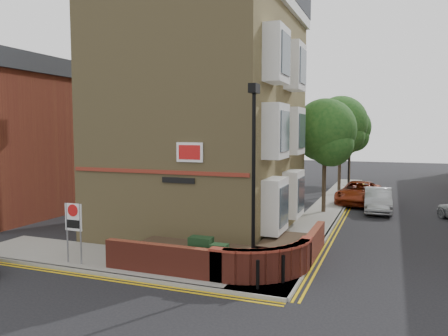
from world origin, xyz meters
TOP-DOWN VIEW (x-y plane):
  - ground at (0.00, 0.00)m, footprint 120.00×120.00m
  - pavement_corner at (-3.50, 1.50)m, footprint 13.00×3.00m
  - pavement_main at (2.00, 16.00)m, footprint 2.00×32.00m
  - kerb_side at (-3.50, 0.00)m, footprint 13.00×0.15m
  - kerb_main_near at (3.00, 16.00)m, footprint 0.15×32.00m
  - yellow_lines_side at (-3.50, -0.25)m, footprint 13.00×0.28m
  - yellow_lines_main at (3.25, 16.00)m, footprint 0.28×32.00m
  - corner_building at (-2.84, 8.00)m, footprint 8.95×10.40m
  - garden_wall at (0.00, 2.50)m, footprint 6.80×6.00m
  - lamppost at (1.60, 1.20)m, footprint 0.25×0.50m
  - utility_cabinet_large at (-0.30, 1.30)m, footprint 0.80×0.45m
  - utility_cabinet_small at (0.50, 1.00)m, footprint 0.55×0.40m
  - bollard_near at (2.00, 0.40)m, footprint 0.11×0.11m
  - bollard_far at (2.60, 1.20)m, footprint 0.11×0.11m
  - zone_sign at (-5.00, 0.50)m, footprint 0.72×0.07m
  - side_building at (-15.00, 8.00)m, footprint 6.40×10.40m
  - tree_near at (2.00, 14.05)m, footprint 3.64×3.65m
  - tree_mid at (2.00, 22.05)m, footprint 4.03×4.03m
  - tree_far at (2.00, 30.05)m, footprint 3.81×3.81m
  - traffic_light_assembly at (2.40, 25.00)m, footprint 0.20×0.16m
  - silver_car_near at (5.00, 15.72)m, footprint 1.74×4.45m
  - red_car_main at (3.69, 18.44)m, footprint 2.97×5.57m

SIDE VIEW (x-z plane):
  - ground at x=0.00m, z-range 0.00..0.00m
  - garden_wall at x=0.00m, z-range -0.60..0.60m
  - yellow_lines_side at x=-3.50m, z-range 0.00..0.01m
  - yellow_lines_main at x=3.25m, z-range 0.00..0.01m
  - pavement_corner at x=-3.50m, z-range 0.00..0.12m
  - pavement_main at x=2.00m, z-range 0.00..0.12m
  - kerb_side at x=-3.50m, z-range 0.00..0.12m
  - kerb_main_near at x=3.00m, z-range 0.00..0.12m
  - bollard_near at x=2.00m, z-range 0.12..1.02m
  - bollard_far at x=2.60m, z-range 0.12..1.02m
  - utility_cabinet_small at x=0.50m, z-range 0.12..1.22m
  - utility_cabinet_large at x=-0.30m, z-range 0.12..1.32m
  - silver_car_near at x=5.00m, z-range 0.00..1.45m
  - red_car_main at x=3.69m, z-range 0.00..1.49m
  - zone_sign at x=-5.00m, z-range 0.54..2.74m
  - traffic_light_assembly at x=2.40m, z-range 0.68..4.88m
  - lamppost at x=1.60m, z-range 0.19..6.49m
  - side_building at x=-15.00m, z-range 0.05..9.05m
  - tree_near at x=2.00m, z-range 1.35..8.05m
  - tree_far at x=2.00m, z-range 1.41..8.42m
  - tree_mid at x=2.00m, z-range 1.49..8.91m
  - corner_building at x=-2.84m, z-range -0.57..13.03m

